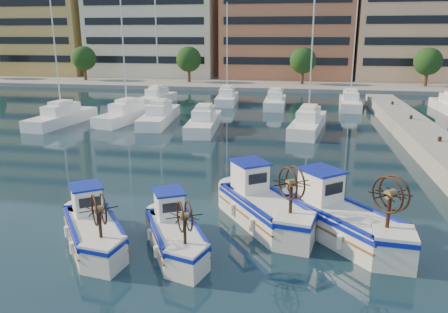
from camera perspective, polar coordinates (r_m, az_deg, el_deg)
ground at (r=18.03m, az=-3.73°, el=-10.37°), size 300.00×300.00×0.00m
waterfront at (r=81.01m, az=14.41°, el=17.36°), size 180.00×40.00×25.60m
yacht_marina at (r=44.37m, az=1.65°, el=6.01°), size 39.92×22.89×11.50m
fishing_boat_a at (r=17.82m, az=-16.77°, el=-8.75°), size 3.82×4.34×2.68m
fishing_boat_b at (r=16.87m, az=-6.46°, el=-9.68°), size 3.33×4.23×2.56m
fishing_boat_c at (r=18.96m, az=5.02°, el=-6.20°), size 4.42×5.11×3.14m
fishing_boat_d at (r=18.16m, az=14.96°, el=-7.61°), size 4.82×5.12×3.23m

